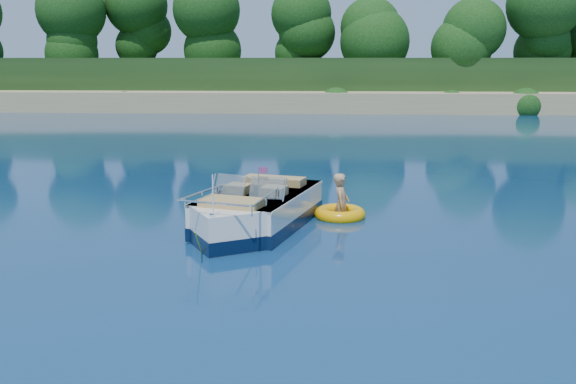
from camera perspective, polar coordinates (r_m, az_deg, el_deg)
name	(u,v)px	position (r m, az deg, el deg)	size (l,w,h in m)	color
ground	(323,255)	(12.99, 3.14, -5.65)	(160.00, 160.00, 0.00)	#0A2046
shoreline	(328,85)	(76.23, 3.55, 9.50)	(170.00, 59.00, 6.00)	#9E875C
treeline	(329,38)	(53.44, 3.63, 13.48)	(150.00, 7.12, 8.19)	black
motorboat	(254,214)	(14.86, -3.05, -1.97)	(2.93, 5.48, 1.87)	white
tow_tube	(340,214)	(16.07, 4.63, -1.96)	(1.68, 1.68, 0.34)	#FFA904
boy	(341,217)	(16.11, 4.75, -2.24)	(0.60, 0.39, 1.64)	tan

